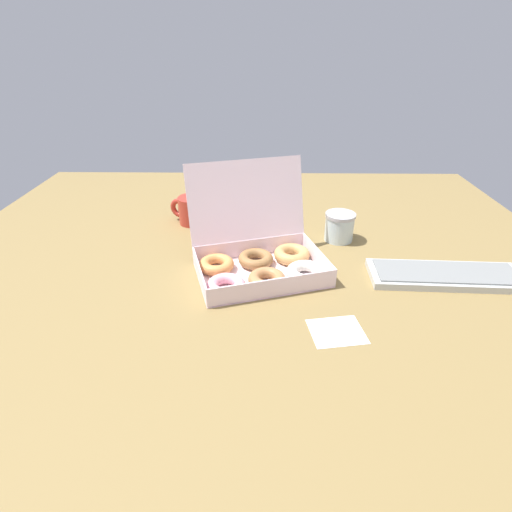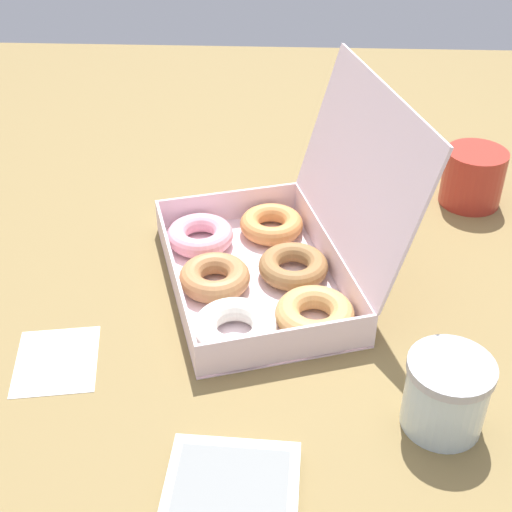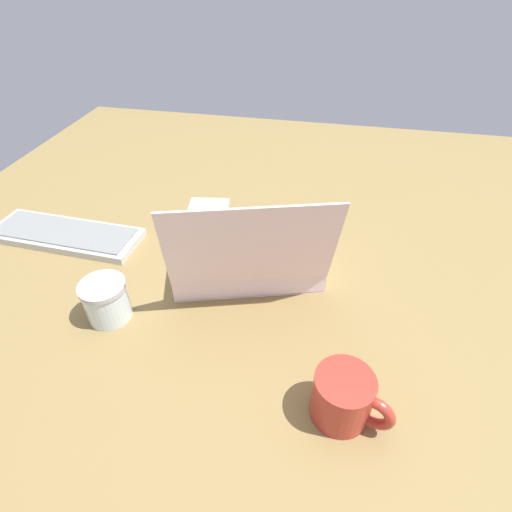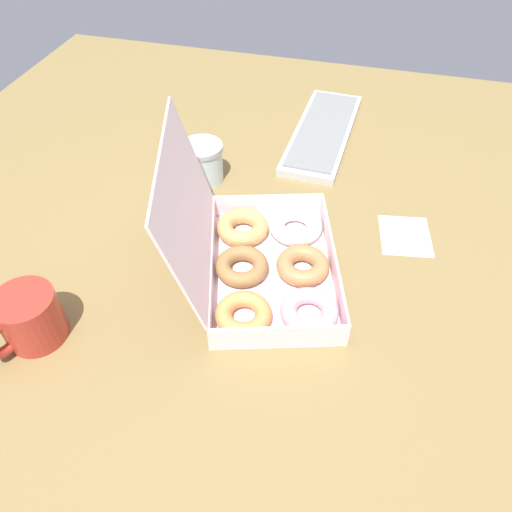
{
  "view_description": "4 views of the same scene",
  "coord_description": "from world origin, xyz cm",
  "px_view_note": "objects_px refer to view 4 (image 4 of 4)",
  "views": [
    {
      "loc": [
        2.43,
        -85.43,
        54.09
      ],
      "look_at": [
        1.01,
        4.38,
        4.48
      ],
      "focal_mm": 28.0,
      "sensor_mm": 36.0,
      "label": 1
    },
    {
      "loc": [
        77.58,
        6.05,
        58.26
      ],
      "look_at": [
        2.81,
        2.7,
        4.75
      ],
      "focal_mm": 50.0,
      "sensor_mm": 36.0,
      "label": 2
    },
    {
      "loc": [
        -13.82,
        71.0,
        59.88
      ],
      "look_at": [
        -0.22,
        4.06,
        4.31
      ],
      "focal_mm": 28.0,
      "sensor_mm": 36.0,
      "label": 3
    },
    {
      "loc": [
        -56.56,
        -10.17,
        65.04
      ],
      "look_at": [
        1.75,
        5.27,
        4.12
      ],
      "focal_mm": 35.0,
      "sensor_mm": 36.0,
      "label": 4
    }
  ],
  "objects_px": {
    "keyboard": "(323,132)",
    "coffee_mug": "(28,318)",
    "donut_box": "(264,258)",
    "glass_jar": "(203,162)"
  },
  "relations": [
    {
      "from": "keyboard",
      "to": "coffee_mug",
      "type": "distance_m",
      "value": 0.77
    },
    {
      "from": "coffee_mug",
      "to": "glass_jar",
      "type": "relative_size",
      "value": 1.43
    },
    {
      "from": "coffee_mug",
      "to": "donut_box",
      "type": "bearing_deg",
      "value": -53.92
    },
    {
      "from": "donut_box",
      "to": "glass_jar",
      "type": "relative_size",
      "value": 4.3
    },
    {
      "from": "donut_box",
      "to": "coffee_mug",
      "type": "relative_size",
      "value": 3.01
    },
    {
      "from": "donut_box",
      "to": "coffee_mug",
      "type": "xyz_separation_m",
      "value": [
        -0.23,
        0.31,
        0.01
      ]
    },
    {
      "from": "donut_box",
      "to": "glass_jar",
      "type": "bearing_deg",
      "value": 39.65
    },
    {
      "from": "donut_box",
      "to": "keyboard",
      "type": "height_order",
      "value": "donut_box"
    },
    {
      "from": "keyboard",
      "to": "coffee_mug",
      "type": "bearing_deg",
      "value": 153.93
    },
    {
      "from": "donut_box",
      "to": "glass_jar",
      "type": "height_order",
      "value": "donut_box"
    }
  ]
}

